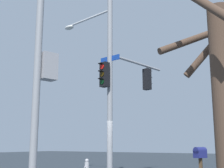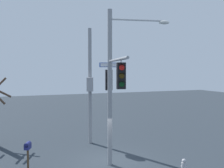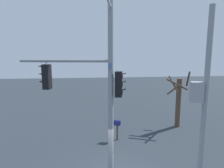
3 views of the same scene
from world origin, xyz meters
name	(u,v)px [view 1 (image 1 of 3)]	position (x,y,z in m)	size (l,w,h in m)	color
main_signal_pole_assembly	(114,75)	(-0.81, 0.01, 4.66)	(4.61, 4.06, 8.19)	gray
secondary_pole_assembly	(41,68)	(3.90, -0.02, 3.99)	(0.83, 0.57, 7.88)	gray
fire_hydrant	(87,166)	(-2.69, -2.84, 0.34)	(0.38, 0.24, 0.73)	#B2B2B7
mailbox	(200,156)	(0.59, 4.22, 1.11)	(0.50, 0.40, 1.41)	#4C3823
bare_tree_behind_pole	(223,101)	(5.75, 6.11, 2.22)	(2.04, 1.94, 4.55)	#503A2C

